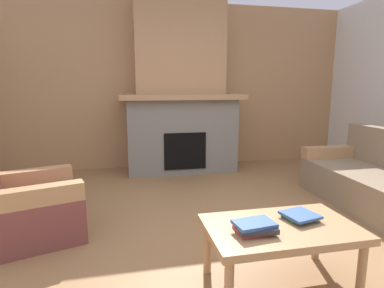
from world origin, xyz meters
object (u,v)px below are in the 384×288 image
couch (381,183)px  armchair (28,207)px  coffee_table (281,233)px  fireplace (180,98)px

couch → armchair: (-3.62, 0.06, 0.01)m
couch → coffee_table: size_ratio=1.83×
fireplace → armchair: fireplace is taller
coffee_table → armchair: bearing=149.6°
armchair → coffee_table: (1.86, -1.09, 0.08)m
couch → armchair: size_ratio=1.92×
armchair → coffee_table: size_ratio=0.95×
fireplace → coffee_table: 3.27m
fireplace → coffee_table: bearing=-88.0°
couch → armchair: same height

